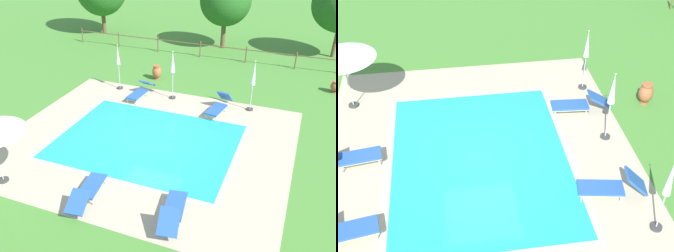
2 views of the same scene
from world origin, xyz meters
TOP-DOWN VIEW (x-y plane):
  - ground_plane at (0.00, 0.00)m, footprint 160.00×160.00m
  - pool_deck_paving at (0.00, 0.00)m, footprint 11.60×9.86m
  - swimming_pool_water at (0.00, 0.00)m, footprint 7.19×5.44m
  - pool_coping_rim at (0.00, 0.00)m, footprint 7.67×5.92m
  - sun_lounger_north_near_steps at (2.10, 3.50)m, footprint 0.92×2.00m
  - sun_lounger_north_mid at (2.61, -3.83)m, footprint 0.93×2.07m
  - sun_lounger_north_far at (-2.03, 3.70)m, footprint 0.75×2.08m
  - sun_lounger_north_end at (-0.29, -3.97)m, footprint 0.89×2.14m
  - patio_umbrella_closed_row_west at (-0.48, 4.23)m, footprint 0.32×0.32m
  - patio_umbrella_closed_row_mid_west at (3.42, 4.36)m, footprint 0.32×0.32m
  - patio_umbrella_closed_row_centre at (-3.54, 4.32)m, footprint 0.32×0.32m
  - terracotta_urn_near_fence at (7.20, 8.03)m, footprint 0.54×0.54m
  - terracotta_urn_by_tree at (-2.22, 6.27)m, footprint 0.52×0.52m
  - perimeter_fence at (0.44, 10.82)m, footprint 21.06×0.08m
  - tree_centre at (-0.20, 13.34)m, footprint 3.42×3.42m

SIDE VIEW (x-z plane):
  - ground_plane at x=0.00m, z-range 0.00..0.00m
  - pool_deck_paving at x=0.00m, z-range 0.00..0.01m
  - swimming_pool_water at x=0.00m, z-range 0.00..0.01m
  - pool_coping_rim at x=0.00m, z-range 0.01..0.01m
  - terracotta_urn_near_fence at x=7.20m, z-range 0.03..0.66m
  - sun_lounger_north_end at x=-0.29m, z-range 0.00..0.70m
  - sun_lounger_north_far at x=-2.03m, z-range -0.02..0.75m
  - sun_lounger_north_mid at x=2.61m, z-range -0.05..0.80m
  - sun_lounger_north_near_steps at x=2.10m, z-range -0.08..0.85m
  - terracotta_urn_by_tree at x=-2.22m, z-range 0.03..0.85m
  - perimeter_fence at x=0.44m, z-range 0.16..1.21m
  - patio_umbrella_closed_row_centre at x=-3.54m, z-range 0.31..2.73m
  - patio_umbrella_closed_row_mid_west at x=3.42m, z-range 0.34..2.82m
  - patio_umbrella_closed_row_west at x=-0.48m, z-range 0.42..2.90m
  - tree_centre at x=-0.20m, z-range 0.76..5.67m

